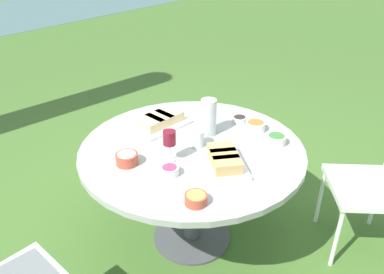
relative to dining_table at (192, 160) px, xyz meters
The scene contains 14 objects.
ground_plane 0.60m from the dining_table, ahead, with size 40.00×40.00×0.00m, color #446B2B.
dining_table is the anchor object (origin of this frame).
chair_near_right 1.13m from the dining_table, 54.93° to the right, with size 0.60×0.60×0.89m.
water_pitcher 0.28m from the dining_table, ahead, with size 0.10×0.10×0.22m.
wine_glass 0.30m from the dining_table, behind, with size 0.07×0.07×0.18m.
platter_bread_main 0.35m from the dining_table, 77.34° to the left, with size 0.38×0.27×0.08m.
platter_charcuterie 0.30m from the dining_table, 102.97° to the right, with size 0.37×0.37×0.08m.
bowl_fries 0.53m from the dining_table, 139.86° to the right, with size 0.10×0.10×0.05m.
bowl_salad 0.51m from the dining_table, 48.42° to the right, with size 0.11×0.11×0.05m.
bowl_olives 0.46m from the dining_table, ahead, with size 0.09×0.09×0.04m.
bowl_dip_red 0.33m from the dining_table, 163.43° to the right, with size 0.09×0.09×0.05m.
bowl_dip_cream 0.42m from the dining_table, 156.44° to the left, with size 0.12×0.12×0.06m.
bowl_roasted_veg 0.46m from the dining_table, 24.96° to the right, with size 0.12×0.12×0.06m.
cup_water_near 0.15m from the dining_table, 38.59° to the right, with size 0.08×0.08×0.10m.
Camera 1 is at (-1.47, -1.16, 1.80)m, focal length 35.00 mm.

